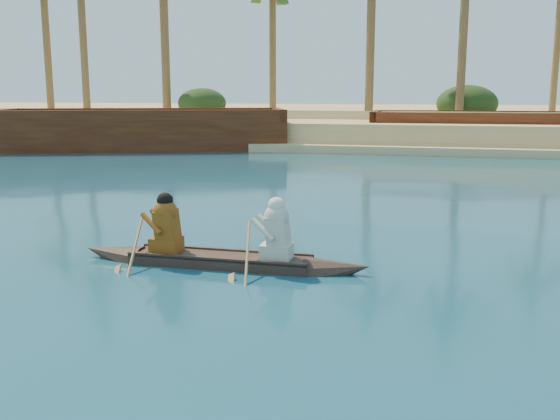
% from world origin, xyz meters
% --- Properties ---
extents(sandy_embankment, '(150.00, 51.00, 1.50)m').
position_xyz_m(sandy_embankment, '(0.00, 46.89, 0.53)').
color(sandy_embankment, '#DAC27B').
rests_on(sandy_embankment, ground).
extents(palm_grove, '(110.00, 14.00, 16.00)m').
position_xyz_m(palm_grove, '(0.00, 35.00, 8.00)').
color(palm_grove, '#294A1A').
rests_on(palm_grove, ground).
extents(shrub_cluster, '(100.00, 6.00, 2.40)m').
position_xyz_m(shrub_cluster, '(0.00, 31.50, 1.20)').
color(shrub_cluster, '#203112').
rests_on(shrub_cluster, ground).
extents(canoe, '(4.83, 0.68, 1.33)m').
position_xyz_m(canoe, '(8.00, 3.16, 0.26)').
color(canoe, '#3C2A21').
rests_on(canoe, ground).
extents(barge_mid, '(14.49, 9.12, 2.29)m').
position_xyz_m(barge_mid, '(-2.98, 22.38, 0.80)').
color(barge_mid, '#633115').
rests_on(barge_mid, ground).
extents(barge_right, '(12.96, 4.79, 2.13)m').
position_xyz_m(barge_right, '(14.18, 27.00, 0.75)').
color(barge_right, '#633115').
rests_on(barge_right, ground).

